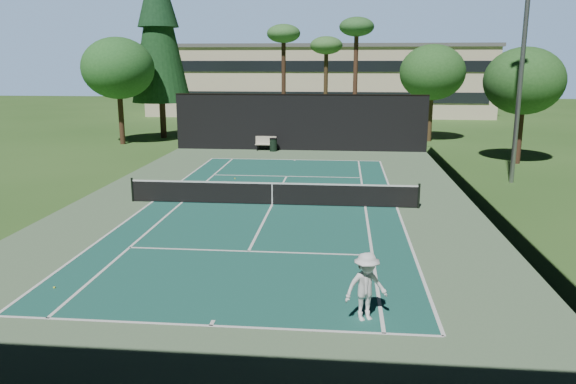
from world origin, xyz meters
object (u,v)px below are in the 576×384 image
at_px(player, 366,287).
at_px(tennis_ball_c, 309,195).
at_px(tennis_net, 272,193).
at_px(park_bench, 266,143).
at_px(tennis_ball_a, 54,288).
at_px(tennis_ball_d, 235,179).
at_px(trash_bin, 273,145).
at_px(tennis_ball_b, 225,187).

xyz_separation_m(player, tennis_ball_c, (-2.17, 13.01, -0.83)).
relative_size(tennis_net, park_bench, 8.60).
height_order(tennis_ball_a, tennis_ball_d, tennis_ball_d).
bearing_deg(tennis_ball_a, player, -7.35).
bearing_deg(player, tennis_ball_d, 87.55).
bearing_deg(tennis_ball_c, tennis_net, -129.45).
bearing_deg(park_bench, trash_bin, -32.62).
height_order(tennis_ball_a, tennis_ball_c, same).
distance_m(tennis_ball_d, park_bench, 10.39).
relative_size(tennis_ball_c, tennis_ball_d, 0.88).
xyz_separation_m(park_bench, trash_bin, (0.59, -0.38, -0.07)).
bearing_deg(trash_bin, player, -78.20).
bearing_deg(trash_bin, tennis_ball_b, -94.56).
bearing_deg(tennis_ball_d, tennis_ball_b, -92.48).
height_order(park_bench, trash_bin, park_bench).
height_order(tennis_ball_a, trash_bin, trash_bin).
bearing_deg(park_bench, tennis_ball_a, -95.45).
bearing_deg(trash_bin, park_bench, 147.38).
distance_m(tennis_net, tennis_ball_d, 6.08).
distance_m(tennis_ball_c, park_bench, 14.48).
bearing_deg(tennis_ball_c, player, -80.55).
distance_m(tennis_ball_a, trash_bin, 25.62).
relative_size(player, trash_bin, 1.83).
xyz_separation_m(tennis_ball_b, park_bench, (0.38, 12.59, 0.51)).
distance_m(park_bench, trash_bin, 0.71).
relative_size(tennis_net, tennis_ball_a, 191.16).
xyz_separation_m(tennis_ball_b, tennis_ball_d, (0.10, 2.21, 0.00)).
bearing_deg(tennis_ball_d, player, -68.79).
height_order(player, tennis_ball_b, player).
xyz_separation_m(tennis_net, trash_bin, (-1.84, 15.40, -0.08)).
relative_size(park_bench, trash_bin, 1.59).
xyz_separation_m(tennis_net, tennis_ball_c, (1.54, 1.87, -0.52)).
bearing_deg(tennis_ball_d, tennis_net, -63.28).
height_order(tennis_net, tennis_ball_c, tennis_net).
height_order(player, tennis_ball_a, player).
relative_size(tennis_ball_a, tennis_ball_c, 1.01).
xyz_separation_m(tennis_net, tennis_ball_d, (-2.72, 5.41, -0.52)).
bearing_deg(tennis_ball_b, tennis_ball_a, -98.94).
bearing_deg(tennis_net, tennis_ball_d, 116.72).
height_order(tennis_ball_b, park_bench, park_bench).
relative_size(tennis_ball_c, trash_bin, 0.07).
xyz_separation_m(player, tennis_ball_b, (-6.52, 14.34, -0.83)).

